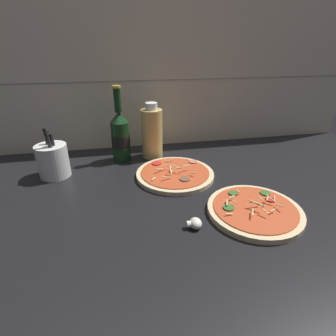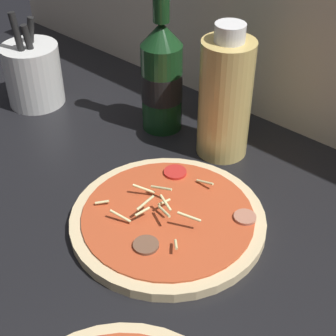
# 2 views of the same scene
# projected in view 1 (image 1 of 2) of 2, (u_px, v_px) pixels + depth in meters

# --- Properties ---
(counter_slab) EXTENTS (1.60, 0.90, 0.03)m
(counter_slab) POSITION_uv_depth(u_px,v_px,m) (208.00, 198.00, 0.79)
(counter_slab) COLOR black
(counter_slab) RESTS_ON ground
(tile_backsplash) EXTENTS (1.60, 0.01, 0.60)m
(tile_backsplash) POSITION_uv_depth(u_px,v_px,m) (176.00, 80.00, 1.07)
(tile_backsplash) COLOR beige
(tile_backsplash) RESTS_ON ground
(pizza_near) EXTENTS (0.25, 0.25, 0.04)m
(pizza_near) POSITION_uv_depth(u_px,v_px,m) (254.00, 210.00, 0.70)
(pizza_near) COLOR beige
(pizza_near) RESTS_ON counter_slab
(pizza_far) EXTENTS (0.26, 0.26, 0.05)m
(pizza_far) POSITION_uv_depth(u_px,v_px,m) (175.00, 174.00, 0.89)
(pizza_far) COLOR beige
(pizza_far) RESTS_ON counter_slab
(beer_bottle) EXTENTS (0.07, 0.07, 0.28)m
(beer_bottle) POSITION_uv_depth(u_px,v_px,m) (120.00, 136.00, 0.98)
(beer_bottle) COLOR #143819
(beer_bottle) RESTS_ON counter_slab
(oil_bottle) EXTENTS (0.08, 0.08, 0.21)m
(oil_bottle) POSITION_uv_depth(u_px,v_px,m) (152.00, 133.00, 1.01)
(oil_bottle) COLOR #D6B766
(oil_bottle) RESTS_ON counter_slab
(mushroom_left) EXTENTS (0.04, 0.04, 0.03)m
(mushroom_left) POSITION_uv_depth(u_px,v_px,m) (195.00, 223.00, 0.64)
(mushroom_left) COLOR white
(mushroom_left) RESTS_ON counter_slab
(utensil_crock) EXTENTS (0.10, 0.10, 0.18)m
(utensil_crock) POSITION_uv_depth(u_px,v_px,m) (53.00, 160.00, 0.87)
(utensil_crock) COLOR silver
(utensil_crock) RESTS_ON counter_slab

